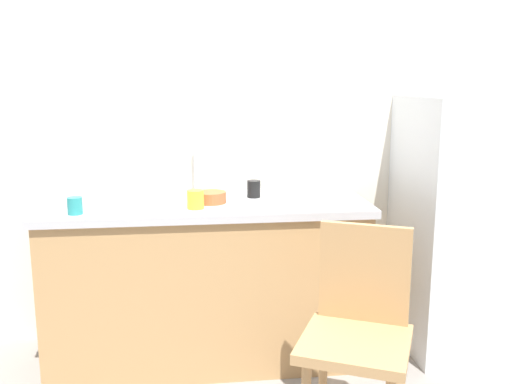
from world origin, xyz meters
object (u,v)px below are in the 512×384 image
cup_teal (75,206)px  cup_yellow (195,199)px  chair (358,330)px  cup_black (254,189)px  refrigerator (457,224)px  terracotta_bowl (211,197)px  dish_tray (154,196)px

cup_teal → cup_yellow: cup_yellow is taller
chair → cup_black: (-0.30, 0.90, 0.39)m
chair → cup_teal: (-1.15, 0.63, 0.38)m
refrigerator → chair: 1.15m
terracotta_bowl → cup_yellow: bearing=-124.0°
refrigerator → dish_tray: 1.62m
cup_teal → cup_yellow: bearing=4.8°
dish_tray → chair: bearing=-47.0°
dish_tray → cup_yellow: size_ratio=3.13×
refrigerator → cup_teal: (-1.95, -0.19, 0.20)m
terracotta_bowl → cup_black: bearing=25.3°
terracotta_bowl → cup_yellow: 0.14m
dish_tray → cup_teal: size_ratio=3.54×
dish_tray → cup_teal: bearing=-145.0°
dish_tray → cup_yellow: cup_yellow is taller
refrigerator → cup_yellow: size_ratio=15.25×
cup_black → cup_teal: 0.90m
cup_yellow → chair: bearing=-48.1°
refrigerator → cup_yellow: refrigerator is taller
cup_yellow → dish_tray: bearing=136.4°
refrigerator → chair: refrigerator is taller
cup_teal → cup_yellow: 0.55m
refrigerator → cup_black: (-1.09, 0.08, 0.21)m
chair → cup_yellow: cup_yellow is taller
cup_teal → cup_black: bearing=17.6°
chair → cup_teal: cup_teal is taller
terracotta_bowl → cup_black: size_ratio=1.70×
terracotta_bowl → cup_teal: (-0.63, -0.16, 0.01)m
cup_teal → cup_yellow: size_ratio=0.88×
dish_tray → cup_yellow: 0.28m
refrigerator → chair: bearing=-134.1°
terracotta_bowl → dish_tray: bearing=164.8°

